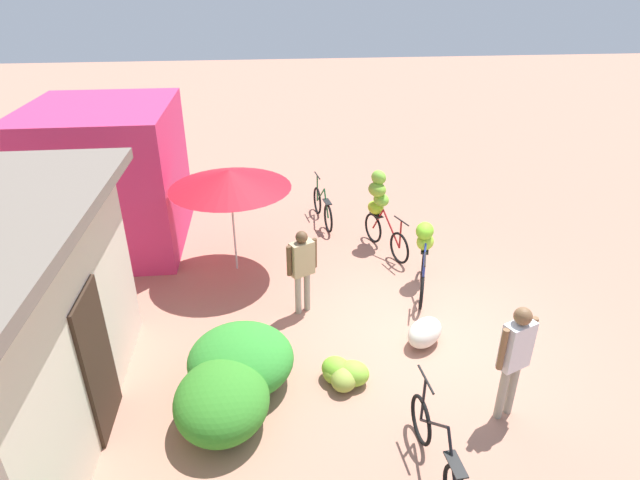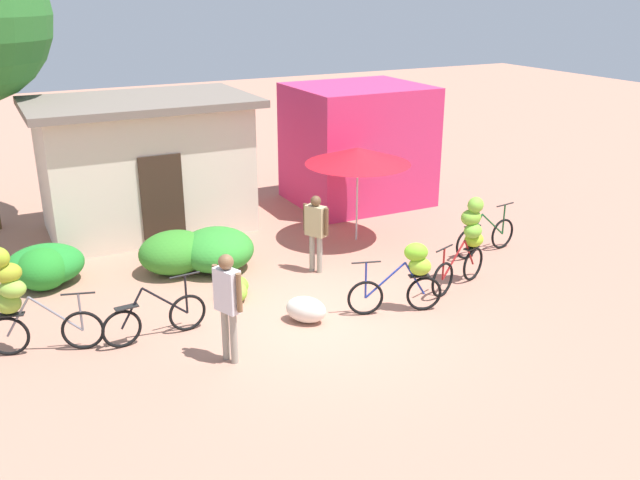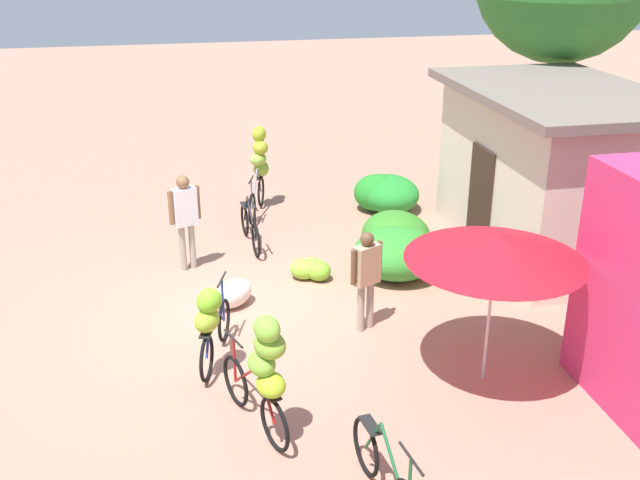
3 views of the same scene
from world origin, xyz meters
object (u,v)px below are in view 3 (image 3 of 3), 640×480
person_vendor (366,271)px  bicycle_rightmost (386,476)px  produce_sack (233,293)px  bicycle_by_shop (264,368)px  banana_pile_on_ground (312,269)px  bicycle_leftmost (259,164)px  bicycle_near_pile (250,228)px  bicycle_center_loaded (211,320)px  market_umbrella (496,247)px  person_bystander (185,213)px  building_low (552,170)px

person_vendor → bicycle_rightmost: bearing=-11.8°
produce_sack → bicycle_rightmost: bearing=13.1°
bicycle_by_shop → produce_sack: bicycle_by_shop is taller
banana_pile_on_ground → person_vendor: person_vendor is taller
bicycle_leftmost → bicycle_near_pile: 2.07m
person_vendor → produce_sack: bearing=-121.2°
bicycle_rightmost → banana_pile_on_ground: bicycle_rightmost is taller
person_vendor → bicycle_center_loaded: bearing=-74.8°
bicycle_by_shop → banana_pile_on_ground: bearing=161.5°
bicycle_near_pile → market_umbrella: bearing=26.0°
produce_sack → person_bystander: person_bystander is taller
building_low → bicycle_by_shop: 7.42m
bicycle_center_loaded → bicycle_by_shop: bearing=16.6°
building_low → produce_sack: bearing=-79.1°
market_umbrella → produce_sack: 4.41m
bicycle_rightmost → bicycle_by_shop: bearing=-141.5°
person_bystander → banana_pile_on_ground: bearing=67.9°
bicycle_by_shop → bicycle_near_pile: bearing=174.9°
bicycle_center_loaded → bicycle_rightmost: 3.37m
banana_pile_on_ground → bicycle_center_loaded: bearing=-37.0°
person_bystander → bicycle_near_pile: bearing=124.3°
bicycle_rightmost → person_bystander: 6.54m
market_umbrella → bicycle_near_pile: bearing=-154.0°
bicycle_leftmost → bicycle_rightmost: bicycle_leftmost is taller
bicycle_by_shop → banana_pile_on_ground: (-4.12, 1.37, -0.79)m
bicycle_near_pile → bicycle_leftmost: bearing=167.0°
banana_pile_on_ground → bicycle_rightmost: bearing=-3.3°
bicycle_by_shop → produce_sack: (-3.38, -0.04, -0.74)m
market_umbrella → bicycle_center_loaded: bearing=-105.7°
person_vendor → person_bystander: size_ratio=0.91×
market_umbrella → bicycle_near_pile: size_ratio=1.33×
building_low → bicycle_center_loaded: 7.01m
bicycle_center_loaded → bicycle_rightmost: bearing=27.5°
bicycle_by_shop → person_vendor: size_ratio=1.08×
building_low → bicycle_rightmost: bearing=-39.4°
bicycle_near_pile → person_vendor: size_ratio=1.10×
market_umbrella → bicycle_leftmost: (-7.01, -2.05, -0.90)m
bicycle_near_pile → person_bystander: 1.60m
bicycle_leftmost → person_bystander: 3.17m
bicycle_center_loaded → bicycle_by_shop: size_ratio=0.96×
building_low → bicycle_leftmost: bearing=-122.7°
market_umbrella → bicycle_by_shop: market_umbrella is taller
bicycle_leftmost → produce_sack: (4.29, -1.00, -0.78)m
market_umbrella → produce_sack: bearing=-131.8°
bicycle_center_loaded → person_bystander: (-3.30, -0.18, 0.31)m
person_bystander → produce_sack: bearing=22.0°
bicycle_center_loaded → person_bystander: person_bystander is taller
building_low → produce_sack: size_ratio=6.92×
bicycle_leftmost → banana_pile_on_ground: bearing=6.7°
bicycle_leftmost → bicycle_near_pile: bearing=-13.0°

